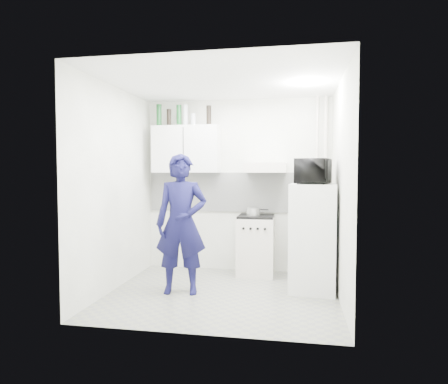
# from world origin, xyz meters

# --- Properties ---
(floor) EXTENTS (2.80, 2.80, 0.00)m
(floor) POSITION_xyz_m (0.00, 0.00, 0.00)
(floor) COLOR gray
(floor) RESTS_ON ground
(ceiling) EXTENTS (2.80, 2.80, 0.00)m
(ceiling) POSITION_xyz_m (0.00, 0.00, 2.60)
(ceiling) COLOR white
(ceiling) RESTS_ON wall_back
(wall_back) EXTENTS (2.80, 0.00, 2.80)m
(wall_back) POSITION_xyz_m (0.00, 1.25, 1.30)
(wall_back) COLOR white
(wall_back) RESTS_ON floor
(wall_left) EXTENTS (0.00, 2.60, 2.60)m
(wall_left) POSITION_xyz_m (-1.40, 0.00, 1.30)
(wall_left) COLOR white
(wall_left) RESTS_ON floor
(wall_right) EXTENTS (0.00, 2.60, 2.60)m
(wall_right) POSITION_xyz_m (1.40, 0.00, 1.30)
(wall_right) COLOR white
(wall_right) RESTS_ON floor
(person) EXTENTS (0.69, 0.51, 1.74)m
(person) POSITION_xyz_m (-0.51, -0.03, 0.87)
(person) COLOR #0F0F38
(person) RESTS_ON floor
(stove) EXTENTS (0.53, 0.53, 0.84)m
(stove) POSITION_xyz_m (0.32, 1.00, 0.42)
(stove) COLOR silver
(stove) RESTS_ON floor
(fridge) EXTENTS (0.61, 0.61, 1.36)m
(fridge) POSITION_xyz_m (1.10, 0.32, 0.68)
(fridge) COLOR white
(fridge) RESTS_ON floor
(stove_top) EXTENTS (0.51, 0.51, 0.03)m
(stove_top) POSITION_xyz_m (0.32, 1.00, 0.86)
(stove_top) COLOR black
(stove_top) RESTS_ON stove
(saucepan) EXTENTS (0.19, 0.19, 0.11)m
(saucepan) POSITION_xyz_m (0.28, 0.99, 0.93)
(saucepan) COLOR silver
(saucepan) RESTS_ON stove_top
(microwave) EXTENTS (0.63, 0.49, 0.31)m
(microwave) POSITION_xyz_m (1.10, 0.32, 1.52)
(microwave) COLOR black
(microwave) RESTS_ON fridge
(bottle_a) EXTENTS (0.08, 0.08, 0.34)m
(bottle_a) POSITION_xyz_m (-1.18, 1.07, 2.37)
(bottle_a) COLOR #144C1E
(bottle_a) RESTS_ON upper_cabinet
(bottle_b) EXTENTS (0.07, 0.07, 0.26)m
(bottle_b) POSITION_xyz_m (-1.02, 1.07, 2.33)
(bottle_b) COLOR black
(bottle_b) RESTS_ON upper_cabinet
(bottle_c) EXTENTS (0.08, 0.08, 0.32)m
(bottle_c) POSITION_xyz_m (-0.86, 1.07, 2.36)
(bottle_c) COLOR #144C1E
(bottle_c) RESTS_ON upper_cabinet
(bottle_d) EXTENTS (0.07, 0.07, 0.32)m
(bottle_d) POSITION_xyz_m (-0.76, 1.07, 2.36)
(bottle_d) COLOR #B2B7BC
(bottle_d) RESTS_ON upper_cabinet
(canister_a) EXTENTS (0.07, 0.07, 0.18)m
(canister_a) POSITION_xyz_m (-0.64, 1.07, 2.29)
(canister_a) COLOR #B2B7BC
(canister_a) RESTS_ON upper_cabinet
(bottle_e) EXTENTS (0.07, 0.07, 0.29)m
(bottle_e) POSITION_xyz_m (-0.40, 1.07, 2.35)
(bottle_e) COLOR black
(bottle_e) RESTS_ON upper_cabinet
(upper_cabinet) EXTENTS (1.00, 0.35, 0.70)m
(upper_cabinet) POSITION_xyz_m (-0.75, 1.07, 1.85)
(upper_cabinet) COLOR white
(upper_cabinet) RESTS_ON wall_back
(range_hood) EXTENTS (0.60, 0.50, 0.14)m
(range_hood) POSITION_xyz_m (0.45, 1.00, 1.57)
(range_hood) COLOR silver
(range_hood) RESTS_ON wall_back
(backsplash) EXTENTS (2.74, 0.03, 0.60)m
(backsplash) POSITION_xyz_m (0.00, 1.24, 1.20)
(backsplash) COLOR white
(backsplash) RESTS_ON wall_back
(pipe_a) EXTENTS (0.05, 0.05, 2.60)m
(pipe_a) POSITION_xyz_m (1.30, 1.17, 1.30)
(pipe_a) COLOR silver
(pipe_a) RESTS_ON floor
(pipe_b) EXTENTS (0.04, 0.04, 2.60)m
(pipe_b) POSITION_xyz_m (1.18, 1.17, 1.30)
(pipe_b) COLOR silver
(pipe_b) RESTS_ON floor
(ceiling_spot_fixture) EXTENTS (0.10, 0.10, 0.02)m
(ceiling_spot_fixture) POSITION_xyz_m (1.00, 0.20, 2.57)
(ceiling_spot_fixture) COLOR white
(ceiling_spot_fixture) RESTS_ON ceiling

